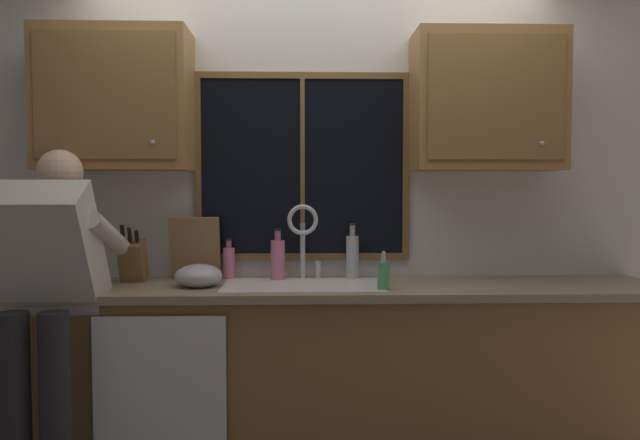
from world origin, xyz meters
The scene contains 22 objects.
back_wall centered at (0.00, 0.06, 1.27)m, with size 5.82×0.12×2.55m, color silver.
window_glass centered at (-0.08, -0.01, 1.52)m, with size 1.10×0.02×0.95m, color black.
window_frame_top centered at (-0.08, -0.02, 2.02)m, with size 1.17×0.02×0.04m, color brown.
window_frame_bottom centered at (-0.08, -0.02, 1.03)m, with size 1.17×0.02×0.04m, color brown.
window_frame_left centered at (-0.65, -0.02, 1.52)m, with size 0.04×0.02×0.95m, color brown.
window_frame_right centered at (0.48, -0.02, 1.52)m, with size 0.04×0.02×0.95m, color brown.
window_mullion_center centered at (-0.08, -0.02, 1.52)m, with size 0.02×0.02×0.95m, color brown.
lower_cabinet_run centered at (0.00, -0.29, 0.44)m, with size 3.42×0.58×0.88m, color olive.
countertop centered at (0.00, -0.31, 0.90)m, with size 3.48×0.62×0.04m, color gray.
dishwasher_front centered at (-0.73, -0.61, 0.46)m, with size 0.60×0.02×0.74m, color white.
upper_cabinet_left centered at (-1.05, -0.17, 1.86)m, with size 0.77×0.36×0.72m.
upper_cabinet_right centered at (0.88, -0.17, 1.86)m, with size 0.77×0.36×0.72m.
sink centered at (-0.08, -0.30, 0.82)m, with size 0.80×0.46×0.21m.
faucet centered at (-0.08, -0.12, 1.17)m, with size 0.18×0.09×0.40m.
person_standing centered at (-1.23, -0.63, 0.97)m, with size 0.53×0.67×1.59m.
knife_block centered at (-0.97, -0.18, 1.03)m, with size 0.12×0.18×0.32m.
cutting_board centered at (-0.66, -0.09, 1.09)m, with size 0.27×0.02×0.34m, color #997047.
mixing_bowl centered at (-0.60, -0.34, 0.97)m, with size 0.23×0.23×0.12m, color #B7B7BC.
soap_dispenser centered at (0.30, -0.46, 0.99)m, with size 0.06×0.07×0.19m.
bottle_green_glass centered at (0.18, -0.10, 1.04)m, with size 0.07×0.07×0.30m.
bottle_tall_clear centered at (-0.48, -0.07, 1.01)m, with size 0.06×0.06×0.22m.
bottle_amber_small centered at (-0.22, -0.12, 1.03)m, with size 0.08×0.08×0.27m.
Camera 1 is at (-0.09, -3.38, 1.40)m, focal length 34.48 mm.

